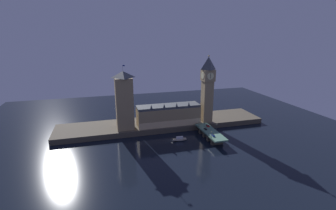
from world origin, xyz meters
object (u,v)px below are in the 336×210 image
(car_northbound_lead, at_px, (205,129))
(car_southbound_trail, at_px, (208,126))
(car_northbound_trail, at_px, (213,135))
(boat_upstream, at_px, (180,139))
(street_lamp_near, at_px, (212,134))
(victoria_tower, at_px, (124,100))
(clock_tower, at_px, (207,88))
(street_lamp_far, at_px, (199,123))
(pedestrian_near_rail, at_px, (208,134))
(street_lamp_mid, at_px, (217,126))
(pedestrian_far_rail, at_px, (200,126))

(car_northbound_lead, xyz_separation_m, car_southbound_trail, (5.74, 6.90, 0.13))
(car_northbound_trail, relative_size, boat_upstream, 0.34)
(street_lamp_near, bearing_deg, car_southbound_trail, 71.56)
(victoria_tower, distance_m, car_northbound_trail, 91.07)
(car_northbound_trail, bearing_deg, clock_tower, 73.94)
(clock_tower, height_order, street_lamp_near, clock_tower)
(street_lamp_far, bearing_deg, victoria_tower, 164.19)
(boat_upstream, bearing_deg, car_northbound_trail, -26.55)
(victoria_tower, height_order, car_northbound_trail, victoria_tower)
(street_lamp_near, bearing_deg, pedestrian_near_rail, 86.77)
(clock_tower, height_order, boat_upstream, clock_tower)
(clock_tower, bearing_deg, car_northbound_trail, -106.06)
(car_northbound_lead, bearing_deg, car_southbound_trail, 50.25)
(street_lamp_mid, height_order, boat_upstream, street_lamp_mid)
(car_southbound_trail, bearing_deg, victoria_tower, 164.27)
(car_northbound_trail, xyz_separation_m, street_lamp_near, (-3.27, -3.31, 3.29))
(pedestrian_far_rail, bearing_deg, clock_tower, 50.71)
(street_lamp_mid, bearing_deg, car_northbound_trail, -128.27)
(car_northbound_lead, xyz_separation_m, street_lamp_mid, (9.00, -5.39, 3.78))
(street_lamp_mid, bearing_deg, boat_upstream, 176.45)
(clock_tower, distance_m, street_lamp_near, 58.22)
(pedestrian_far_rail, bearing_deg, car_northbound_lead, -69.17)
(car_northbound_trail, distance_m, street_lamp_mid, 14.99)
(street_lamp_mid, bearing_deg, car_southbound_trail, 104.89)
(car_northbound_lead, distance_m, pedestrian_far_rail, 8.07)
(clock_tower, distance_m, car_northbound_lead, 45.50)
(pedestrian_far_rail, height_order, street_lamp_near, street_lamp_near)
(clock_tower, xyz_separation_m, car_northbound_lead, (-12.37, -26.16, -35.12))
(clock_tower, height_order, car_southbound_trail, clock_tower)
(car_northbound_trail, distance_m, pedestrian_far_rail, 24.51)
(car_northbound_trail, xyz_separation_m, pedestrian_far_rail, (-2.87, 24.34, 0.13))
(clock_tower, relative_size, car_northbound_trail, 14.82)
(victoria_tower, distance_m, street_lamp_near, 89.30)
(car_northbound_trail, xyz_separation_m, pedestrian_near_rail, (-2.87, 3.78, 0.08))
(car_northbound_trail, bearing_deg, car_southbound_trail, 76.40)
(clock_tower, bearing_deg, pedestrian_far_rail, -129.29)
(car_northbound_lead, xyz_separation_m, pedestrian_near_rail, (-2.87, -13.03, 0.21))
(car_northbound_trail, bearing_deg, boat_upstream, 153.45)
(victoria_tower, xyz_separation_m, car_northbound_trail, (73.96, -46.15, -26.37))
(clock_tower, distance_m, street_lamp_far, 39.27)
(pedestrian_near_rail, xyz_separation_m, street_lamp_mid, (11.87, 7.64, 3.56))
(pedestrian_near_rail, relative_size, pedestrian_far_rail, 0.94)
(clock_tower, relative_size, pedestrian_near_rail, 45.07)
(street_lamp_near, bearing_deg, clock_tower, 71.33)
(pedestrian_far_rail, bearing_deg, pedestrian_near_rail, -90.00)
(car_northbound_trail, distance_m, car_southbound_trail, 24.39)
(car_southbound_trail, distance_m, pedestrian_far_rail, 8.63)
(car_northbound_lead, bearing_deg, street_lamp_far, 109.30)
(car_southbound_trail, bearing_deg, clock_tower, 71.00)
(car_northbound_trail, relative_size, car_southbound_trail, 1.07)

